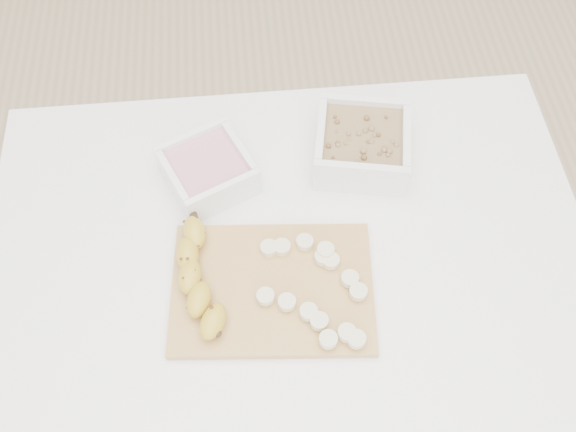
{
  "coord_description": "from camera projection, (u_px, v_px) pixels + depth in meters",
  "views": [
    {
      "loc": [
        -0.05,
        -0.5,
        1.68
      ],
      "look_at": [
        0.0,
        0.03,
        0.81
      ],
      "focal_mm": 40.0,
      "sensor_mm": 36.0,
      "label": 1
    }
  ],
  "objects": [
    {
      "name": "bowl_granola",
      "position": [
        362.0,
        144.0,
        1.12
      ],
      "size": [
        0.19,
        0.19,
        0.07
      ],
      "color": "white",
      "rests_on": "table"
    },
    {
      "name": "ground",
      "position": [
        289.0,
        386.0,
        1.69
      ],
      "size": [
        3.5,
        3.5,
        0.0
      ],
      "primitive_type": "plane",
      "color": "#C6AD89",
      "rests_on": "ground"
    },
    {
      "name": "bowl_yogurt",
      "position": [
        208.0,
        170.0,
        1.1
      ],
      "size": [
        0.18,
        0.18,
        0.06
      ],
      "color": "white",
      "rests_on": "table"
    },
    {
      "name": "banana",
      "position": [
        200.0,
        279.0,
        0.99
      ],
      "size": [
        0.06,
        0.21,
        0.04
      ],
      "primitive_type": null,
      "rotation": [
        0.0,
        0.0,
        -0.04
      ],
      "color": "gold",
      "rests_on": "cutting_board"
    },
    {
      "name": "table",
      "position": [
        290.0,
        276.0,
        1.13
      ],
      "size": [
        1.0,
        0.7,
        0.75
      ],
      "color": "white",
      "rests_on": "ground"
    },
    {
      "name": "cutting_board",
      "position": [
        272.0,
        288.0,
        1.01
      ],
      "size": [
        0.33,
        0.25,
        0.01
      ],
      "primitive_type": "cube",
      "rotation": [
        0.0,
        0.0,
        -0.08
      ],
      "color": "tan",
      "rests_on": "table"
    },
    {
      "name": "banana_slices",
      "position": [
        317.0,
        287.0,
        0.99
      ],
      "size": [
        0.17,
        0.2,
        0.02
      ],
      "color": "beige",
      "rests_on": "cutting_board"
    }
  ]
}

